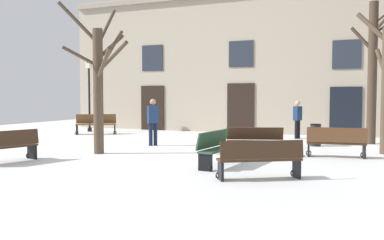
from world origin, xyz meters
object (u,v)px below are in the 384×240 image
Objects in this scene: tree_near_facade at (373,69)px; litter_bin at (316,135)px; bench_far_corner at (336,142)px; person_crossing_plaza at (298,118)px; tree_right_of_center at (99,80)px; person_by_shop_door at (153,120)px; bench_near_center_tree at (255,141)px; bench_by_litter_bin at (96,124)px; bench_back_to_back_right at (217,148)px; streetlamp at (89,88)px; bench_back_to_back_left at (5,146)px; bench_near_lamp at (260,159)px.

litter_bin is at bearing -140.72° from tree_near_facade.
person_crossing_plaza is at bearing -76.86° from bench_far_corner.
bench_far_corner is (7.00, 1.99, -1.88)m from tree_right_of_center.
bench_far_corner is 1.02× the size of person_by_shop_door.
bench_near_center_tree is 9.89m from bench_by_litter_bin.
bench_back_to_back_right is at bearing 38.24° from bench_far_corner.
tree_near_facade is 1.48× the size of streetlamp.
streetlamp reaches higher than person_crossing_plaza.
tree_right_of_center is 2.93× the size of person_crossing_plaza.
bench_back_to_back_right is (9.65, -7.63, -1.77)m from streetlamp.
person_crossing_plaza reaches higher than bench_near_center_tree.
person_by_shop_door is (4.77, -3.14, 0.46)m from bench_by_litter_bin.
person_by_shop_door reaches higher than bench_back_to_back_left.
bench_by_litter_bin is (-9.94, 7.87, 0.04)m from bench_near_lamp.
bench_far_corner is (1.28, 4.14, -0.00)m from bench_near_lamp.
streetlamp is (-13.38, 0.50, -0.61)m from tree_near_facade.
tree_right_of_center is 5.91× the size of litter_bin.
bench_near_center_tree is at bearing 139.08° from bench_back_to_back_left.
tree_near_facade is 5.05m from bench_far_corner.
person_crossing_plaza is (-1.05, 2.51, 0.49)m from litter_bin.
bench_back_to_back_left is at bearing 21.42° from bench_far_corner.
bench_back_to_back_right is 1.06× the size of person_by_shop_door.
bench_by_litter_bin is 1.08× the size of person_by_shop_door.
tree_near_facade is 3.00× the size of bench_near_center_tree.
bench_near_lamp is (1.03, -3.58, 0.01)m from bench_near_center_tree.
tree_right_of_center is at bearing 179.62° from bench_near_center_tree.
person_by_shop_door reaches higher than bench_near_lamp.
tree_right_of_center is at bearing -141.58° from tree_near_facade.
person_by_shop_door is (-7.43, -3.74, -1.90)m from tree_near_facade.
bench_near_center_tree is 4.33m from person_by_shop_door.
bench_far_corner reaches higher than bench_near_center_tree.
tree_right_of_center is at bearing -11.51° from person_crossing_plaza.
bench_near_lamp is at bearing -38.89° from streetlamp.
person_crossing_plaza is (10.45, 0.47, -1.35)m from streetlamp.
person_by_shop_door reaches higher than bench_far_corner.
tree_near_facade is 3.09× the size of bench_far_corner.
person_crossing_plaza reaches higher than bench_back_to_back_left.
litter_bin is 10.35m from bench_by_litter_bin.
bench_far_corner is at bearing -139.10° from bench_near_lamp.
bench_back_to_back_right is (-0.44, -2.23, 0.03)m from bench_near_center_tree.
streetlamp reaches higher than bench_by_litter_bin.
tree_near_facade is 3.46m from litter_bin.
tree_near_facade is 3.66m from person_crossing_plaza.
bench_far_corner is at bearing -39.57° from bench_back_to_back_right.
bench_by_litter_bin is at bearing -77.69° from person_by_shop_door.
bench_back_to_back_left is at bearing -28.74° from bench_near_lamp.
streetlamp is 7.42m from person_by_shop_door.
tree_near_facade is at bearing 149.28° from bench_back_to_back_left.
person_by_shop_door reaches higher than person_crossing_plaza.
person_crossing_plaza is at bearing -117.78° from bench_near_lamp.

